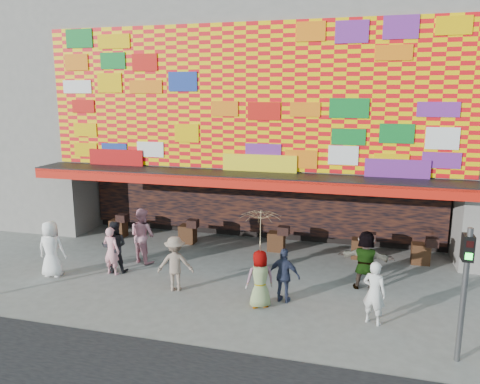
{
  "coord_description": "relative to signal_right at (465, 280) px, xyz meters",
  "views": [
    {
      "loc": [
        4.09,
        -11.63,
        5.7
      ],
      "look_at": [
        0.33,
        2.0,
        2.71
      ],
      "focal_mm": 35.0,
      "sensor_mm": 36.0,
      "label": 1
    }
  ],
  "objects": [
    {
      "name": "signal_right",
      "position": [
        0.0,
        0.0,
        0.0
      ],
      "size": [
        0.22,
        0.2,
        3.0
      ],
      "color": "#59595B",
      "rests_on": "ground"
    },
    {
      "name": "ped_e",
      "position": [
        -4.16,
        1.9,
        -1.09
      ],
      "size": [
        0.95,
        0.52,
        1.54
      ],
      "primitive_type": "imported",
      "rotation": [
        0.0,
        0.0,
        2.97
      ],
      "color": "#2E3450",
      "rests_on": "ground"
    },
    {
      "name": "ped_h",
      "position": [
        -1.77,
        1.26,
        -1.04
      ],
      "size": [
        0.7,
        0.59,
        1.64
      ],
      "primitive_type": "imported",
      "rotation": [
        0.0,
        0.0,
        2.75
      ],
      "color": "silver",
      "rests_on": "ground"
    },
    {
      "name": "ped_d",
      "position": [
        -7.38,
        1.84,
        -1.04
      ],
      "size": [
        1.19,
        0.89,
        1.64
      ],
      "primitive_type": "imported",
      "rotation": [
        0.0,
        0.0,
        3.43
      ],
      "color": "gray",
      "rests_on": "ground"
    },
    {
      "name": "parasol",
      "position": [
        -4.74,
        1.42,
        0.35
      ],
      "size": [
        1.32,
        1.33,
        1.96
      ],
      "color": "beige",
      "rests_on": "ground"
    },
    {
      "name": "ped_a",
      "position": [
        -11.57,
        1.8,
        -0.96
      ],
      "size": [
        0.95,
        0.68,
        1.81
      ],
      "primitive_type": "imported",
      "rotation": [
        0.0,
        0.0,
        3.26
      ],
      "color": "white",
      "rests_on": "ground"
    },
    {
      "name": "ped_i",
      "position": [
        -9.4,
        3.73,
        -0.91
      ],
      "size": [
        1.11,
        0.99,
        1.89
      ],
      "primitive_type": "imported",
      "rotation": [
        0.0,
        0.0,
        2.79
      ],
      "color": "pink",
      "rests_on": "ground"
    },
    {
      "name": "ped_f",
      "position": [
        -2.02,
        3.43,
        -0.97
      ],
      "size": [
        1.67,
        0.62,
        1.77
      ],
      "primitive_type": "imported",
      "rotation": [
        0.0,
        0.0,
        3.08
      ],
      "color": "gray",
      "rests_on": "ground"
    },
    {
      "name": "ped_c",
      "position": [
        -9.85,
        2.66,
        -1.01
      ],
      "size": [
        0.96,
        0.83,
        1.7
      ],
      "primitive_type": "imported",
      "rotation": [
        0.0,
        0.0,
        3.4
      ],
      "color": "black",
      "rests_on": "ground"
    },
    {
      "name": "shop_building",
      "position": [
        -6.2,
        9.68,
        3.37
      ],
      "size": [
        15.2,
        9.4,
        10.0
      ],
      "color": "gray",
      "rests_on": "ground"
    },
    {
      "name": "neighbor_left",
      "position": [
        -19.2,
        9.5,
        4.14
      ],
      "size": [
        11.0,
        8.0,
        12.0
      ],
      "primitive_type": "cube",
      "color": "gray",
      "rests_on": "ground"
    },
    {
      "name": "ground",
      "position": [
        -6.2,
        1.5,
        -1.86
      ],
      "size": [
        90.0,
        90.0,
        0.0
      ],
      "primitive_type": "plane",
      "color": "slate",
      "rests_on": "ground"
    },
    {
      "name": "ped_g",
      "position": [
        -4.74,
        1.42,
        -1.06
      ],
      "size": [
        0.92,
        0.82,
        1.59
      ],
      "primitive_type": "imported",
      "rotation": [
        0.0,
        0.0,
        3.64
      ],
      "color": "gray",
      "rests_on": "ground"
    },
    {
      "name": "ped_b",
      "position": [
        -9.84,
        2.45,
        -1.08
      ],
      "size": [
        0.61,
        0.44,
        1.57
      ],
      "primitive_type": "imported",
      "rotation": [
        0.0,
        0.0,
        3.03
      ],
      "color": "pink",
      "rests_on": "ground"
    }
  ]
}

